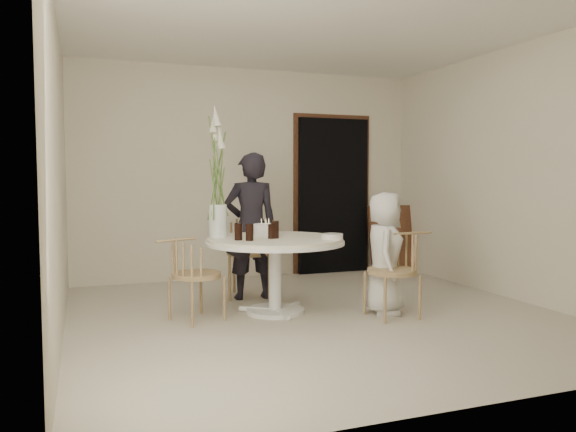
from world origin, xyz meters
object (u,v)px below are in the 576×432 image
object	(u,v)px
chair_right	(402,262)
chair_left	(187,267)
chair_far	(252,242)
girl	(251,226)
flower_vase	(218,183)
birthday_cake	(266,230)
table	(275,250)
boy	(385,253)

from	to	relation	value
chair_right	chair_left	xyz separation A→B (m)	(-1.95, 0.46, -0.02)
chair_far	girl	size ratio (longest dim) A/B	0.58
chair_right	chair_left	world-z (taller)	chair_right
flower_vase	girl	bearing A→B (deg)	45.86
chair_right	chair_far	bearing A→B (deg)	-145.09
chair_left	flower_vase	size ratio (longest dim) A/B	0.61
girl	flower_vase	size ratio (longest dim) A/B	1.24
girl	birthday_cake	bearing A→B (deg)	95.62
chair_left	flower_vase	xyz separation A→B (m)	(0.36, 0.28, 0.75)
table	girl	xyz separation A→B (m)	(-0.04, 0.70, 0.17)
chair_left	girl	xyz separation A→B (m)	(0.83, 0.76, 0.28)
birthday_cake	girl	bearing A→B (deg)	91.56
chair_far	birthday_cake	world-z (taller)	chair_far
boy	birthday_cake	world-z (taller)	boy
chair_right	flower_vase	distance (m)	1.90
table	chair_right	bearing A→B (deg)	-25.95
chair_left	girl	distance (m)	1.16
chair_left	boy	xyz separation A→B (m)	(1.85, -0.31, 0.08)
flower_vase	table	bearing A→B (deg)	-22.61
birthday_cake	chair_left	bearing A→B (deg)	-161.29
table	chair_left	size ratio (longest dim) A/B	1.71
chair_far	flower_vase	world-z (taller)	flower_vase
chair_far	girl	xyz separation A→B (m)	(-0.07, -0.21, 0.19)
table	birthday_cake	xyz separation A→B (m)	(-0.02, 0.22, 0.17)
chair_right	boy	distance (m)	0.20
chair_right	birthday_cake	bearing A→B (deg)	-125.15
girl	birthday_cake	xyz separation A→B (m)	(0.01, -0.48, 0.00)
chair_right	birthday_cake	world-z (taller)	birthday_cake
girl	flower_vase	xyz separation A→B (m)	(-0.47, -0.49, 0.47)
flower_vase	birthday_cake	bearing A→B (deg)	0.90
table	chair_right	size ratio (longest dim) A/B	1.66
table	chair_left	xyz separation A→B (m)	(-0.86, -0.07, -0.11)
girl	boy	xyz separation A→B (m)	(1.02, -1.07, -0.20)
chair_far	boy	bearing A→B (deg)	-32.32
chair_far	birthday_cake	bearing A→B (deg)	-73.89
chair_far	table	bearing A→B (deg)	-71.22
table	birthday_cake	world-z (taller)	birthday_cake
boy	chair_right	bearing A→B (deg)	-120.13
table	girl	size ratio (longest dim) A/B	0.85
girl	boy	bearing A→B (deg)	137.79
chair_far	boy	distance (m)	1.59
chair_far	birthday_cake	distance (m)	0.72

